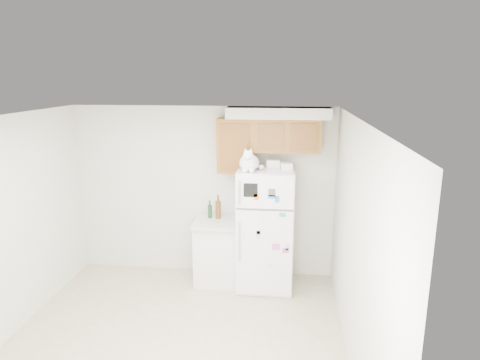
# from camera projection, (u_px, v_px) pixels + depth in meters

# --- Properties ---
(ground_plane) EXTENTS (3.80, 4.00, 0.01)m
(ground_plane) POSITION_uv_depth(u_px,v_px,m) (172.00, 350.00, 4.67)
(ground_plane) COLOR #C0B594
(room_shell) EXTENTS (3.84, 4.04, 2.52)m
(room_shell) POSITION_uv_depth(u_px,v_px,m) (183.00, 197.00, 4.49)
(room_shell) COLOR beige
(room_shell) RESTS_ON ground_plane
(refrigerator) EXTENTS (0.76, 0.78, 1.70)m
(refrigerator) POSITION_uv_depth(u_px,v_px,m) (266.00, 229.00, 5.92)
(refrigerator) COLOR white
(refrigerator) RESTS_ON ground_plane
(base_counter) EXTENTS (0.64, 0.64, 0.92)m
(base_counter) POSITION_uv_depth(u_px,v_px,m) (218.00, 251.00, 6.15)
(base_counter) COLOR white
(base_counter) RESTS_ON ground_plane
(cat) EXTENTS (0.32, 0.46, 0.33)m
(cat) POSITION_uv_depth(u_px,v_px,m) (249.00, 162.00, 5.55)
(cat) COLOR white
(cat) RESTS_ON refrigerator
(storage_box_back) EXTENTS (0.18, 0.13, 0.10)m
(storage_box_back) POSITION_uv_depth(u_px,v_px,m) (273.00, 163.00, 5.82)
(storage_box_back) COLOR white
(storage_box_back) RESTS_ON refrigerator
(storage_box_front) EXTENTS (0.16, 0.12, 0.09)m
(storage_box_front) POSITION_uv_depth(u_px,v_px,m) (287.00, 166.00, 5.65)
(storage_box_front) COLOR white
(storage_box_front) RESTS_ON refrigerator
(bottle_green) EXTENTS (0.06, 0.06, 0.26)m
(bottle_green) POSITION_uv_depth(u_px,v_px,m) (210.00, 209.00, 6.13)
(bottle_green) COLOR #19381E
(bottle_green) RESTS_ON base_counter
(bottle_amber) EXTENTS (0.08, 0.08, 0.34)m
(bottle_amber) POSITION_uv_depth(u_px,v_px,m) (218.00, 207.00, 6.10)
(bottle_amber) COLOR #593814
(bottle_amber) RESTS_ON base_counter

